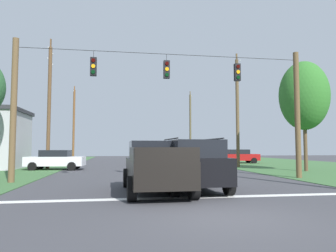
{
  "coord_description": "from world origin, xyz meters",
  "views": [
    {
      "loc": [
        -2.55,
        -7.52,
        1.68
      ],
      "look_at": [
        0.28,
        10.27,
        2.93
      ],
      "focal_mm": 33.89,
      "sensor_mm": 36.0,
      "label": 1
    }
  ],
  "objects_px": {
    "distant_car_oncoming": "(184,157)",
    "distant_car_crossing_white": "(56,160)",
    "pickup_truck": "(155,167)",
    "utility_pole_mid_left": "(49,103)",
    "suv_black": "(191,163)",
    "utility_pole_mid_right": "(237,111)",
    "utility_pole_far_right": "(190,126)",
    "distant_car_far_parked": "(238,156)",
    "utility_pole_far_left": "(74,124)",
    "tree_roadside_far_right": "(304,96)",
    "overhead_signal_span": "(166,105)"
  },
  "relations": [
    {
      "from": "distant_car_oncoming",
      "to": "distant_car_far_parked",
      "type": "relative_size",
      "value": 1.01
    },
    {
      "from": "overhead_signal_span",
      "to": "utility_pole_mid_right",
      "type": "relative_size",
      "value": 1.52
    },
    {
      "from": "utility_pole_far_left",
      "to": "distant_car_oncoming",
      "type": "bearing_deg",
      "value": -47.4
    },
    {
      "from": "utility_pole_mid_right",
      "to": "utility_pole_mid_left",
      "type": "height_order",
      "value": "utility_pole_mid_left"
    },
    {
      "from": "distant_car_crossing_white",
      "to": "distant_car_oncoming",
      "type": "relative_size",
      "value": 0.99
    },
    {
      "from": "utility_pole_mid_left",
      "to": "utility_pole_far_left",
      "type": "relative_size",
      "value": 1.07
    },
    {
      "from": "pickup_truck",
      "to": "tree_roadside_far_right",
      "type": "xyz_separation_m",
      "value": [
        11.92,
        8.92,
        4.5
      ]
    },
    {
      "from": "overhead_signal_span",
      "to": "utility_pole_far_left",
      "type": "distance_m",
      "value": 28.45
    },
    {
      "from": "utility_pole_far_right",
      "to": "utility_pole_mid_left",
      "type": "distance_m",
      "value": 24.04
    },
    {
      "from": "distant_car_crossing_white",
      "to": "suv_black",
      "type": "bearing_deg",
      "value": -59.83
    },
    {
      "from": "distant_car_crossing_white",
      "to": "distant_car_oncoming",
      "type": "height_order",
      "value": "same"
    },
    {
      "from": "suv_black",
      "to": "utility_pole_far_right",
      "type": "height_order",
      "value": "utility_pole_far_right"
    },
    {
      "from": "pickup_truck",
      "to": "utility_pole_far_right",
      "type": "xyz_separation_m",
      "value": [
        9.0,
        32.83,
        3.92
      ]
    },
    {
      "from": "distant_car_crossing_white",
      "to": "overhead_signal_span",
      "type": "bearing_deg",
      "value": -51.89
    },
    {
      "from": "overhead_signal_span",
      "to": "distant_car_oncoming",
      "type": "distance_m",
      "value": 14.83
    },
    {
      "from": "pickup_truck",
      "to": "utility_pole_mid_left",
      "type": "distance_m",
      "value": 17.01
    },
    {
      "from": "distant_car_far_parked",
      "to": "tree_roadside_far_right",
      "type": "height_order",
      "value": "tree_roadside_far_right"
    },
    {
      "from": "distant_car_oncoming",
      "to": "utility_pole_mid_left",
      "type": "bearing_deg",
      "value": -164.04
    },
    {
      "from": "overhead_signal_span",
      "to": "distant_car_oncoming",
      "type": "xyz_separation_m",
      "value": [
        3.87,
        13.96,
        -3.14
      ]
    },
    {
      "from": "utility_pole_mid_right",
      "to": "utility_pole_mid_left",
      "type": "bearing_deg",
      "value": 177.92
    },
    {
      "from": "utility_pole_mid_left",
      "to": "distant_car_oncoming",
      "type": "bearing_deg",
      "value": 15.96
    },
    {
      "from": "utility_pole_mid_right",
      "to": "overhead_signal_span",
      "type": "bearing_deg",
      "value": -128.33
    },
    {
      "from": "utility_pole_mid_left",
      "to": "tree_roadside_far_right",
      "type": "distance_m",
      "value": 19.83
    },
    {
      "from": "distant_car_far_parked",
      "to": "utility_pole_mid_right",
      "type": "relative_size",
      "value": 0.44
    },
    {
      "from": "utility_pole_mid_right",
      "to": "tree_roadside_far_right",
      "type": "distance_m",
      "value": 6.18
    },
    {
      "from": "overhead_signal_span",
      "to": "pickup_truck",
      "type": "distance_m",
      "value": 5.35
    },
    {
      "from": "distant_car_oncoming",
      "to": "distant_car_crossing_white",
      "type": "bearing_deg",
      "value": -156.54
    },
    {
      "from": "utility_pole_far_right",
      "to": "overhead_signal_span",
      "type": "bearing_deg",
      "value": -105.58
    },
    {
      "from": "suv_black",
      "to": "utility_pole_mid_right",
      "type": "bearing_deg",
      "value": 61.76
    },
    {
      "from": "utility_pole_far_right",
      "to": "tree_roadside_far_right",
      "type": "height_order",
      "value": "utility_pole_far_right"
    },
    {
      "from": "overhead_signal_span",
      "to": "utility_pole_far_right",
      "type": "height_order",
      "value": "utility_pole_far_right"
    },
    {
      "from": "suv_black",
      "to": "distant_car_oncoming",
      "type": "xyz_separation_m",
      "value": [
        3.45,
        17.89,
        -0.27
      ]
    },
    {
      "from": "suv_black",
      "to": "tree_roadside_far_right",
      "type": "bearing_deg",
      "value": 39.21
    },
    {
      "from": "utility_pole_far_left",
      "to": "utility_pole_mid_right",
      "type": "bearing_deg",
      "value": -46.78
    },
    {
      "from": "distant_car_crossing_white",
      "to": "distant_car_oncoming",
      "type": "xyz_separation_m",
      "value": [
        11.06,
        4.8,
        0.0
      ]
    },
    {
      "from": "distant_car_far_parked",
      "to": "utility_pole_far_left",
      "type": "xyz_separation_m",
      "value": [
        -18.99,
        10.19,
        4.11
      ]
    },
    {
      "from": "distant_car_far_parked",
      "to": "distant_car_oncoming",
      "type": "bearing_deg",
      "value": -155.97
    },
    {
      "from": "distant_car_oncoming",
      "to": "distant_car_far_parked",
      "type": "height_order",
      "value": "same"
    },
    {
      "from": "distant_car_far_parked",
      "to": "pickup_truck",
      "type": "bearing_deg",
      "value": -118.85
    },
    {
      "from": "distant_car_oncoming",
      "to": "utility_pole_mid_right",
      "type": "xyz_separation_m",
      "value": [
        4.01,
        -3.99,
        4.12
      ]
    },
    {
      "from": "distant_car_oncoming",
      "to": "utility_pole_mid_right",
      "type": "height_order",
      "value": "utility_pole_mid_right"
    },
    {
      "from": "utility_pole_far_left",
      "to": "tree_roadside_far_right",
      "type": "distance_m",
      "value": 29.64
    },
    {
      "from": "suv_black",
      "to": "distant_car_far_parked",
      "type": "distance_m",
      "value": 23.32
    },
    {
      "from": "pickup_truck",
      "to": "suv_black",
      "type": "xyz_separation_m",
      "value": [
        1.48,
        0.4,
        0.09
      ]
    },
    {
      "from": "distant_car_oncoming",
      "to": "utility_pole_mid_left",
      "type": "distance_m",
      "value": 13.21
    },
    {
      "from": "distant_car_oncoming",
      "to": "utility_pole_mid_right",
      "type": "bearing_deg",
      "value": -44.82
    },
    {
      "from": "distant_car_oncoming",
      "to": "utility_pole_far_left",
      "type": "relative_size",
      "value": 0.45
    },
    {
      "from": "distant_car_oncoming",
      "to": "tree_roadside_far_right",
      "type": "relative_size",
      "value": 0.56
    },
    {
      "from": "distant_car_far_parked",
      "to": "tree_roadside_far_right",
      "type": "distance_m",
      "value": 13.27
    },
    {
      "from": "overhead_signal_span",
      "to": "tree_roadside_far_right",
      "type": "height_order",
      "value": "tree_roadside_far_right"
    }
  ]
}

